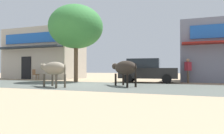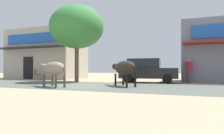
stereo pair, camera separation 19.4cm
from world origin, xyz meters
The scene contains 9 objects.
ground centered at (0.00, 0.00, 0.00)m, with size 80.00×80.00×0.00m, color tan.
asphalt_road centered at (0.00, 0.00, 0.00)m, with size 72.00×5.63×0.00m, color #545952.
storefront_left_cafe centered at (-7.99, 6.62, 2.44)m, with size 7.34×4.96×4.86m.
roadside_tree centered at (-2.11, 2.76, 4.04)m, with size 3.98×3.98×5.64m.
parked_hatchback_car centered at (2.94, 3.73, 0.84)m, with size 4.01×2.04×1.64m.
cow_near_brown centered at (-0.85, -1.59, 0.94)m, with size 2.46×1.51×1.30m.
cow_far_dark centered at (2.43, 0.14, 0.98)m, with size 2.19×2.21×1.37m.
pedestrian_by_shop centered at (5.62, 4.26, 0.95)m, with size 0.46×0.61×1.63m.
cafe_chair_near_tree centered at (-6.97, 4.05, 0.51)m, with size 0.54×0.54×0.92m.
Camera 2 is at (5.79, -10.26, 0.90)m, focal length 32.64 mm.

